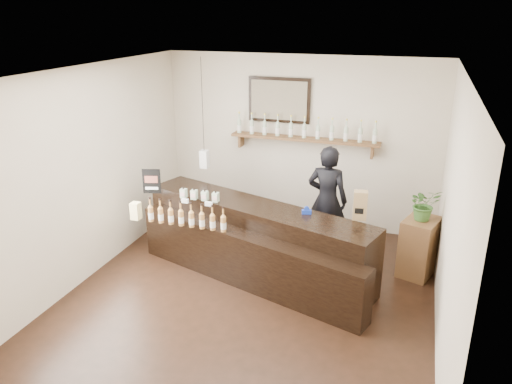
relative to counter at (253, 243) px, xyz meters
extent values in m
plane|color=black|center=(0.15, -0.57, -0.45)|extent=(5.00, 5.00, 0.00)
plane|color=beige|center=(0.15, 1.93, 0.95)|extent=(4.50, 0.00, 4.50)
plane|color=beige|center=(0.15, -3.07, 0.95)|extent=(4.50, 0.00, 4.50)
plane|color=beige|center=(-2.10, -0.57, 0.95)|extent=(0.00, 5.00, 5.00)
plane|color=beige|center=(2.40, -0.57, 0.95)|extent=(0.00, 5.00, 5.00)
plane|color=white|center=(0.15, -0.57, 2.35)|extent=(5.00, 5.00, 0.00)
cube|color=brown|center=(0.25, 1.80, 1.05)|extent=(2.40, 0.25, 0.04)
cube|color=brown|center=(-0.83, 1.83, 0.93)|extent=(0.04, 0.20, 0.20)
cube|color=brown|center=(1.33, 1.83, 0.93)|extent=(0.04, 0.20, 0.20)
cube|color=black|center=(-0.20, 1.90, 1.63)|extent=(1.02, 0.04, 0.72)
cube|color=#423A2A|center=(-0.20, 1.87, 1.63)|extent=(0.92, 0.01, 0.62)
cube|color=white|center=(-1.15, 1.03, 0.80)|extent=(0.12, 0.12, 0.28)
cylinder|color=black|center=(-1.15, 1.03, 1.64)|extent=(0.01, 0.01, 1.41)
cylinder|color=#B6CEAC|center=(-0.85, 1.80, 1.17)|extent=(0.07, 0.07, 0.20)
cone|color=#B6CEAC|center=(-0.85, 1.80, 1.30)|extent=(0.07, 0.07, 0.05)
cylinder|color=#B6CEAC|center=(-0.85, 1.80, 1.36)|extent=(0.02, 0.02, 0.07)
cylinder|color=yellow|center=(-0.85, 1.80, 1.40)|extent=(0.03, 0.03, 0.02)
cylinder|color=white|center=(-0.85, 1.80, 1.15)|extent=(0.07, 0.07, 0.09)
cylinder|color=#B6CEAC|center=(-0.63, 1.80, 1.17)|extent=(0.07, 0.07, 0.20)
cone|color=#B6CEAC|center=(-0.63, 1.80, 1.30)|extent=(0.07, 0.07, 0.05)
cylinder|color=#B6CEAC|center=(-0.63, 1.80, 1.36)|extent=(0.02, 0.02, 0.07)
cylinder|color=yellow|center=(-0.63, 1.80, 1.40)|extent=(0.03, 0.03, 0.02)
cylinder|color=white|center=(-0.63, 1.80, 1.15)|extent=(0.07, 0.07, 0.09)
cylinder|color=#B6CEAC|center=(-0.41, 1.80, 1.17)|extent=(0.07, 0.07, 0.20)
cone|color=#B6CEAC|center=(-0.41, 1.80, 1.30)|extent=(0.07, 0.07, 0.05)
cylinder|color=#B6CEAC|center=(-0.41, 1.80, 1.36)|extent=(0.02, 0.02, 0.07)
cylinder|color=yellow|center=(-0.41, 1.80, 1.40)|extent=(0.03, 0.03, 0.02)
cylinder|color=white|center=(-0.41, 1.80, 1.15)|extent=(0.07, 0.07, 0.09)
cylinder|color=#B6CEAC|center=(-0.19, 1.80, 1.17)|extent=(0.07, 0.07, 0.20)
cone|color=#B6CEAC|center=(-0.19, 1.80, 1.30)|extent=(0.07, 0.07, 0.05)
cylinder|color=#B6CEAC|center=(-0.19, 1.80, 1.36)|extent=(0.02, 0.02, 0.07)
cylinder|color=yellow|center=(-0.19, 1.80, 1.40)|extent=(0.03, 0.03, 0.02)
cylinder|color=white|center=(-0.19, 1.80, 1.15)|extent=(0.07, 0.07, 0.09)
cylinder|color=#B6CEAC|center=(0.03, 1.80, 1.17)|extent=(0.07, 0.07, 0.20)
cone|color=#B6CEAC|center=(0.03, 1.80, 1.30)|extent=(0.07, 0.07, 0.05)
cylinder|color=#B6CEAC|center=(0.03, 1.80, 1.36)|extent=(0.02, 0.02, 0.07)
cylinder|color=yellow|center=(0.03, 1.80, 1.40)|extent=(0.03, 0.03, 0.02)
cylinder|color=white|center=(0.03, 1.80, 1.15)|extent=(0.07, 0.07, 0.09)
cylinder|color=#B6CEAC|center=(0.25, 1.80, 1.17)|extent=(0.07, 0.07, 0.20)
cone|color=#B6CEAC|center=(0.25, 1.80, 1.30)|extent=(0.07, 0.07, 0.05)
cylinder|color=#B6CEAC|center=(0.25, 1.80, 1.36)|extent=(0.02, 0.02, 0.07)
cylinder|color=yellow|center=(0.25, 1.80, 1.40)|extent=(0.03, 0.03, 0.02)
cylinder|color=white|center=(0.25, 1.80, 1.15)|extent=(0.07, 0.07, 0.09)
cylinder|color=#B6CEAC|center=(0.47, 1.80, 1.17)|extent=(0.07, 0.07, 0.20)
cone|color=#B6CEAC|center=(0.47, 1.80, 1.30)|extent=(0.07, 0.07, 0.05)
cylinder|color=#B6CEAC|center=(0.47, 1.80, 1.36)|extent=(0.02, 0.02, 0.07)
cylinder|color=yellow|center=(0.47, 1.80, 1.40)|extent=(0.03, 0.03, 0.02)
cylinder|color=white|center=(0.47, 1.80, 1.15)|extent=(0.07, 0.07, 0.09)
cylinder|color=#B6CEAC|center=(0.69, 1.80, 1.17)|extent=(0.07, 0.07, 0.20)
cone|color=#B6CEAC|center=(0.69, 1.80, 1.30)|extent=(0.07, 0.07, 0.05)
cylinder|color=#B6CEAC|center=(0.69, 1.80, 1.36)|extent=(0.02, 0.02, 0.07)
cylinder|color=yellow|center=(0.69, 1.80, 1.40)|extent=(0.03, 0.03, 0.02)
cylinder|color=white|center=(0.69, 1.80, 1.15)|extent=(0.07, 0.07, 0.09)
cylinder|color=#B6CEAC|center=(0.91, 1.80, 1.17)|extent=(0.07, 0.07, 0.20)
cone|color=#B6CEAC|center=(0.91, 1.80, 1.30)|extent=(0.07, 0.07, 0.05)
cylinder|color=#B6CEAC|center=(0.91, 1.80, 1.36)|extent=(0.02, 0.02, 0.07)
cylinder|color=yellow|center=(0.91, 1.80, 1.40)|extent=(0.03, 0.03, 0.02)
cylinder|color=white|center=(0.91, 1.80, 1.15)|extent=(0.07, 0.07, 0.09)
cylinder|color=#B6CEAC|center=(1.13, 1.80, 1.17)|extent=(0.07, 0.07, 0.20)
cone|color=#B6CEAC|center=(1.13, 1.80, 1.30)|extent=(0.07, 0.07, 0.05)
cylinder|color=#B6CEAC|center=(1.13, 1.80, 1.36)|extent=(0.02, 0.02, 0.07)
cylinder|color=yellow|center=(1.13, 1.80, 1.40)|extent=(0.03, 0.03, 0.02)
cylinder|color=white|center=(1.13, 1.80, 1.15)|extent=(0.07, 0.07, 0.09)
cylinder|color=#B6CEAC|center=(1.35, 1.80, 1.17)|extent=(0.07, 0.07, 0.20)
cone|color=#B6CEAC|center=(1.35, 1.80, 1.30)|extent=(0.07, 0.07, 0.05)
cylinder|color=#B6CEAC|center=(1.35, 1.80, 1.36)|extent=(0.02, 0.02, 0.07)
cylinder|color=yellow|center=(1.35, 1.80, 1.40)|extent=(0.03, 0.03, 0.02)
cylinder|color=white|center=(1.35, 1.80, 1.15)|extent=(0.07, 0.07, 0.09)
cube|color=black|center=(0.01, 0.13, 0.03)|extent=(3.46, 1.62, 0.96)
cube|color=black|center=(0.01, -0.33, -0.09)|extent=(3.37, 1.33, 0.73)
cube|color=white|center=(-0.95, -0.10, 0.54)|extent=(0.10, 0.04, 0.05)
cube|color=white|center=(-0.60, -0.10, 0.54)|extent=(0.10, 0.04, 0.05)
cube|color=#FBED99|center=(-1.59, -0.33, 0.34)|extent=(0.12, 0.12, 0.12)
cube|color=#FBED99|center=(-1.59, -0.33, 0.46)|extent=(0.12, 0.12, 0.12)
cube|color=#B6CEAC|center=(-1.05, 0.08, 0.57)|extent=(0.08, 0.08, 0.13)
cube|color=beige|center=(-1.05, 0.03, 0.57)|extent=(0.07, 0.00, 0.06)
cylinder|color=black|center=(-1.05, 0.08, 0.66)|extent=(0.02, 0.02, 0.03)
cube|color=#B6CEAC|center=(-0.89, 0.08, 0.57)|extent=(0.08, 0.08, 0.13)
cube|color=beige|center=(-0.89, 0.03, 0.57)|extent=(0.07, 0.00, 0.06)
cylinder|color=black|center=(-0.89, 0.08, 0.66)|extent=(0.02, 0.02, 0.03)
cube|color=#B6CEAC|center=(-0.73, 0.08, 0.57)|extent=(0.08, 0.08, 0.13)
cube|color=beige|center=(-0.73, 0.03, 0.57)|extent=(0.07, 0.00, 0.06)
cylinder|color=black|center=(-0.73, 0.08, 0.66)|extent=(0.02, 0.02, 0.03)
cube|color=#B6CEAC|center=(-0.57, 0.08, 0.57)|extent=(0.08, 0.08, 0.13)
cube|color=beige|center=(-0.57, 0.03, 0.57)|extent=(0.07, 0.00, 0.06)
cylinder|color=black|center=(-0.57, 0.08, 0.66)|extent=(0.02, 0.02, 0.03)
cylinder|color=#B57D3D|center=(-1.36, -0.33, 0.38)|extent=(0.07, 0.07, 0.20)
cone|color=#B57D3D|center=(-1.36, -0.33, 0.51)|extent=(0.07, 0.07, 0.05)
cylinder|color=#B57D3D|center=(-1.36, -0.33, 0.57)|extent=(0.02, 0.02, 0.07)
cylinder|color=black|center=(-1.36, -0.33, 0.61)|extent=(0.03, 0.03, 0.02)
cylinder|color=white|center=(-1.36, -0.33, 0.36)|extent=(0.07, 0.07, 0.09)
cylinder|color=#B57D3D|center=(-1.21, -0.33, 0.38)|extent=(0.07, 0.07, 0.20)
cone|color=#B57D3D|center=(-1.21, -0.33, 0.51)|extent=(0.07, 0.07, 0.05)
cylinder|color=#B57D3D|center=(-1.21, -0.33, 0.57)|extent=(0.02, 0.02, 0.07)
cylinder|color=black|center=(-1.21, -0.33, 0.61)|extent=(0.03, 0.03, 0.02)
cylinder|color=white|center=(-1.21, -0.33, 0.36)|extent=(0.07, 0.07, 0.09)
cylinder|color=#B57D3D|center=(-1.05, -0.33, 0.38)|extent=(0.07, 0.07, 0.20)
cone|color=#B57D3D|center=(-1.05, -0.33, 0.51)|extent=(0.07, 0.07, 0.05)
cylinder|color=#B57D3D|center=(-1.05, -0.33, 0.57)|extent=(0.02, 0.02, 0.07)
cylinder|color=black|center=(-1.05, -0.33, 0.61)|extent=(0.03, 0.03, 0.02)
cylinder|color=white|center=(-1.05, -0.33, 0.36)|extent=(0.07, 0.07, 0.09)
cylinder|color=#B57D3D|center=(-0.90, -0.33, 0.38)|extent=(0.07, 0.07, 0.20)
cone|color=#B57D3D|center=(-0.90, -0.33, 0.51)|extent=(0.07, 0.07, 0.05)
cylinder|color=#B57D3D|center=(-0.90, -0.33, 0.57)|extent=(0.02, 0.02, 0.07)
cylinder|color=black|center=(-0.90, -0.33, 0.61)|extent=(0.03, 0.03, 0.02)
cylinder|color=white|center=(-0.90, -0.33, 0.36)|extent=(0.07, 0.07, 0.09)
cylinder|color=#B57D3D|center=(-0.75, -0.33, 0.38)|extent=(0.07, 0.07, 0.20)
cone|color=#B57D3D|center=(-0.75, -0.33, 0.51)|extent=(0.07, 0.07, 0.05)
cylinder|color=#B57D3D|center=(-0.75, -0.33, 0.57)|extent=(0.02, 0.02, 0.07)
cylinder|color=black|center=(-0.75, -0.33, 0.61)|extent=(0.03, 0.03, 0.02)
cylinder|color=white|center=(-0.75, -0.33, 0.36)|extent=(0.07, 0.07, 0.09)
cylinder|color=#B57D3D|center=(-0.60, -0.33, 0.38)|extent=(0.07, 0.07, 0.20)
cone|color=#B57D3D|center=(-0.60, -0.33, 0.51)|extent=(0.07, 0.07, 0.05)
cylinder|color=#B57D3D|center=(-0.60, -0.33, 0.57)|extent=(0.02, 0.02, 0.07)
cylinder|color=black|center=(-0.60, -0.33, 0.61)|extent=(0.03, 0.03, 0.02)
cylinder|color=white|center=(-0.60, -0.33, 0.36)|extent=(0.07, 0.07, 0.09)
cylinder|color=#B57D3D|center=(-0.45, -0.33, 0.38)|extent=(0.07, 0.07, 0.20)
cone|color=#B57D3D|center=(-0.45, -0.33, 0.51)|extent=(0.07, 0.07, 0.05)
cylinder|color=#B57D3D|center=(-0.45, -0.33, 0.57)|extent=(0.02, 0.02, 0.07)
cylinder|color=black|center=(-0.45, -0.33, 0.61)|extent=(0.03, 0.03, 0.02)
cylinder|color=white|center=(-0.45, -0.33, 0.36)|extent=(0.07, 0.07, 0.09)
cylinder|color=#B57D3D|center=(-0.30, -0.33, 0.38)|extent=(0.07, 0.07, 0.20)
cone|color=#B57D3D|center=(-0.30, -0.33, 0.51)|extent=(0.07, 0.07, 0.05)
cylinder|color=#B57D3D|center=(-0.30, -0.33, 0.57)|extent=(0.02, 0.02, 0.07)
cylinder|color=black|center=(-0.30, -0.33, 0.61)|extent=(0.03, 0.03, 0.02)
cylinder|color=white|center=(-0.30, -0.33, 0.36)|extent=(0.07, 0.07, 0.09)
cube|color=black|center=(-1.56, 0.10, 0.69)|extent=(0.25, 0.09, 0.36)
cube|color=brown|center=(-1.56, 0.09, 0.72)|extent=(0.18, 0.05, 0.10)
cube|color=white|center=(-1.56, 0.09, 0.59)|extent=(0.18, 0.05, 0.04)
cube|color=olive|center=(1.38, 0.09, 0.69)|extent=(0.19, 0.15, 0.37)
cube|color=black|center=(1.38, 0.03, 0.64)|extent=(0.11, 0.02, 0.07)
cube|color=#16319E|center=(0.71, 0.04, 0.54)|extent=(0.13, 0.08, 0.06)
cylinder|color=#16319E|center=(0.71, 0.04, 0.58)|extent=(0.07, 0.05, 0.07)
cube|color=brown|center=(2.15, 0.69, -0.05)|extent=(0.56, 0.65, 0.81)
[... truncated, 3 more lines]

